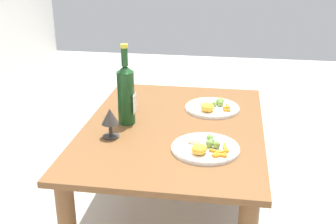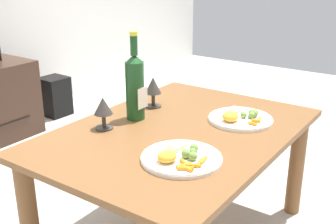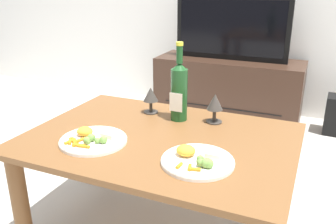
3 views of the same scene
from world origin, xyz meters
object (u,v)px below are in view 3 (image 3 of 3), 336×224
object	(u,v)px
goblet_left	(151,96)
tv_stand	(228,89)
dining_table	(160,155)
dinner_plate_right	(197,160)
goblet_right	(215,104)
tv_screen	(231,28)
dinner_plate_left	(93,139)
wine_bottle	(179,90)

from	to	relation	value
goblet_left	tv_stand	bearing A→B (deg)	88.41
dining_table	dinner_plate_right	size ratio (longest dim) A/B	4.19
tv_stand	goblet_right	world-z (taller)	goblet_right
tv_screen	dinner_plate_right	distance (m)	1.85
tv_screen	dinner_plate_left	world-z (taller)	tv_screen
goblet_right	dinner_plate_left	bearing A→B (deg)	-133.86
dinner_plate_right	wine_bottle	bearing A→B (deg)	120.49
goblet_left	dinner_plate_right	world-z (taller)	goblet_left
tv_screen	goblet_right	xyz separation A→B (m)	(0.28, -1.40, -0.16)
tv_screen	tv_stand	bearing A→B (deg)	90.00
wine_bottle	dinner_plate_right	bearing A→B (deg)	-59.51
goblet_right	wine_bottle	bearing A→B (deg)	-169.45
goblet_left	dining_table	bearing A→B (deg)	-56.71
dinner_plate_left	goblet_right	bearing A→B (deg)	46.14
tv_stand	dinner_plate_right	bearing A→B (deg)	-79.26
dining_table	goblet_left	bearing A→B (deg)	123.29
dinner_plate_left	dinner_plate_right	xyz separation A→B (m)	(0.44, 0.00, 0.00)
dining_table	dinner_plate_left	bearing A→B (deg)	-144.69
goblet_right	goblet_left	bearing A→B (deg)	180.00
dining_table	goblet_right	size ratio (longest dim) A/B	8.06
wine_bottle	goblet_left	world-z (taller)	wine_bottle
goblet_left	wine_bottle	bearing A→B (deg)	-10.55
tv_stand	dinner_plate_right	size ratio (longest dim) A/B	4.55
goblet_left	dinner_plate_right	size ratio (longest dim) A/B	0.49
goblet_right	dinner_plate_left	xyz separation A→B (m)	(-0.39, -0.40, -0.08)
goblet_right	dinner_plate_left	size ratio (longest dim) A/B	0.51
tv_screen	goblet_left	size ratio (longest dim) A/B	7.15
tv_stand	dinner_plate_right	world-z (taller)	dinner_plate_right
dinner_plate_left	dinner_plate_right	size ratio (longest dim) A/B	1.03
tv_screen	goblet_right	size ratio (longest dim) A/B	6.72
goblet_right	dinner_plate_left	distance (m)	0.56
dining_table	dinner_plate_right	xyz separation A→B (m)	(0.22, -0.16, 0.10)
dinner_plate_left	goblet_left	bearing A→B (deg)	80.91
dining_table	goblet_left	size ratio (longest dim) A/B	8.58
tv_stand	tv_screen	xyz separation A→B (m)	(0.00, -0.00, 0.51)
dinner_plate_left	dinner_plate_right	bearing A→B (deg)	0.00
tv_stand	goblet_right	size ratio (longest dim) A/B	8.75
dining_table	goblet_right	distance (m)	0.34
goblet_left	goblet_right	size ratio (longest dim) A/B	0.94
goblet_left	goblet_right	xyz separation A→B (m)	(0.32, 0.00, 0.00)
dining_table	dinner_plate_left	distance (m)	0.29
tv_screen	dinner_plate_left	bearing A→B (deg)	-93.28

